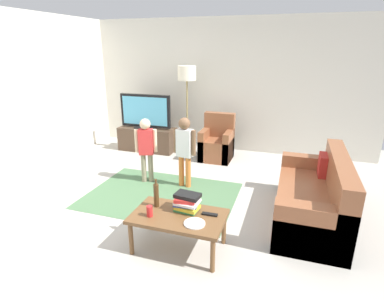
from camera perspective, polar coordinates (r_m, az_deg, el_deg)
ground at (r=4.26m, az=-2.59°, el=-10.83°), size 7.80×7.80×0.00m
wall_back at (r=6.63m, az=6.70°, el=12.24°), size 6.00×0.12×2.70m
area_rug at (r=4.73m, az=-5.69°, el=-7.65°), size 2.20×1.60×0.01m
tv_stand at (r=6.71m, az=-8.28°, el=2.60°), size 1.20×0.44×0.50m
tv at (r=6.55m, az=-8.62°, el=7.63°), size 1.10×0.28×0.71m
couch at (r=4.26m, az=22.05°, el=-7.90°), size 0.80×1.80×0.86m
armchair at (r=6.14m, az=4.66°, el=1.71°), size 0.60×0.60×0.90m
floor_lamp at (r=6.27m, az=-0.95°, el=13.77°), size 0.36×0.36×1.78m
child_near_tv at (r=5.00m, az=-8.48°, el=1.62°), size 0.34×0.19×1.07m
child_center at (r=4.76m, az=-1.38°, el=1.39°), size 0.37×0.18×1.12m
coffee_table at (r=3.40m, az=-2.51°, el=-11.97°), size 1.00×0.60×0.42m
book_stack at (r=3.40m, az=-0.98°, el=-8.98°), size 0.30×0.24×0.20m
bottle at (r=3.49m, az=-6.62°, el=-7.61°), size 0.06×0.06×0.33m
tv_remote at (r=3.36m, az=3.29°, el=-11.15°), size 0.17×0.05×0.02m
soda_can at (r=3.35m, az=-7.84°, el=-10.50°), size 0.07×0.07×0.12m
plate at (r=3.21m, az=0.47°, el=-12.79°), size 0.22×0.22×0.02m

